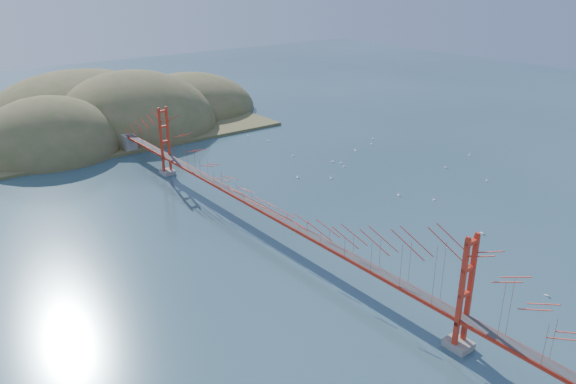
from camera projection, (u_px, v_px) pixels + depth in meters
ground at (270, 235)px, 74.47m from camera, size 320.00×320.00×0.00m
bridge at (268, 185)px, 72.00m from camera, size 2.20×94.40×12.00m
far_headlands at (99, 126)px, 126.11m from camera, size 84.00×58.00×25.00m
sailboat_16 at (333, 161)px, 102.44m from camera, size 0.65×0.65×0.69m
sailboat_3 at (297, 177)px, 94.73m from camera, size 0.70×0.70×0.74m
sailboat_11 at (469, 155)px, 105.86m from camera, size 0.59×0.59×0.64m
sailboat_4 at (398, 195)px, 87.33m from camera, size 0.61×0.61×0.67m
sailboat_7 at (269, 140)px, 114.86m from camera, size 0.59×0.58×0.67m
sailboat_10 at (547, 295)px, 60.57m from camera, size 0.48×0.52×0.58m
sailboat_9 at (355, 150)px, 108.60m from camera, size 0.68×0.68×0.74m
sailboat_15 at (293, 155)px, 105.77m from camera, size 0.54×0.54×0.61m
sailboat_13 at (487, 180)px, 93.27m from camera, size 0.52×0.52×0.57m
sailboat_14 at (331, 178)px, 94.38m from camera, size 0.65×0.65×0.68m
sailboat_8 at (371, 144)px, 112.62m from camera, size 0.63×0.63×0.66m
sailboat_2 at (434, 200)px, 85.47m from camera, size 0.53×0.45×0.62m
sailboat_17 at (373, 138)px, 116.14m from camera, size 0.53×0.51×0.60m
sailboat_0 at (482, 233)px, 74.79m from camera, size 0.50×0.61×0.72m
sailboat_1 at (341, 163)px, 101.67m from camera, size 0.65×0.65×0.68m
sailboat_5 at (446, 167)px, 99.44m from camera, size 0.55×0.59×0.66m
sailboat_12 at (248, 135)px, 118.25m from camera, size 0.51×0.46×0.58m
sailboat_extra_0 at (344, 166)px, 99.95m from camera, size 0.53×0.53×0.58m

